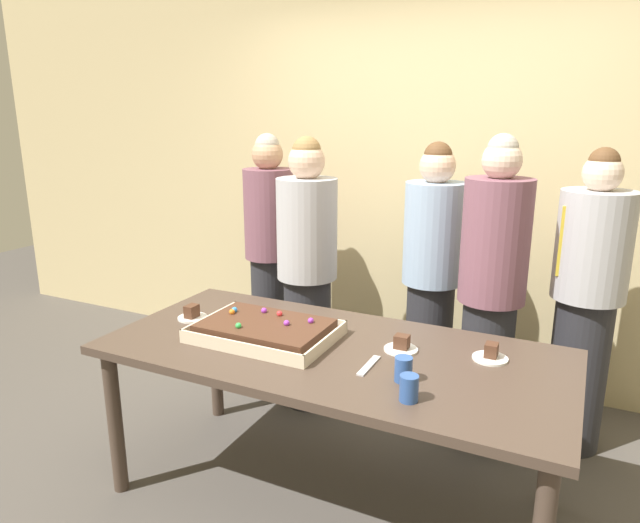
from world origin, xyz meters
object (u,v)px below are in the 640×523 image
object	(u,v)px
person_far_right_suit	(307,272)
person_back_corner	(586,302)
party_table	(332,364)
person_striped_tie_right	(432,277)
plated_slice_far_left	(192,314)
person_serving_front	(491,293)
sheet_cake	(265,330)
drink_cup_nearest	(409,388)
plated_slice_near_right	(401,346)
person_green_shirt_behind	(270,255)
cake_server_utensil	(369,366)
plated_slice_near_left	(491,355)
drink_cup_middle	(403,369)

from	to	relation	value
person_far_right_suit	person_back_corner	distance (m)	1.54
party_table	person_striped_tie_right	xyz separation A→B (m)	(0.16, 1.06, 0.15)
plated_slice_far_left	person_serving_front	xyz separation A→B (m)	(1.35, 0.78, 0.08)
person_far_right_suit	sheet_cake	bearing A→B (deg)	-0.01
person_far_right_suit	party_table	bearing A→B (deg)	20.39
party_table	person_serving_front	size ratio (longest dim) A/B	1.22
drink_cup_nearest	person_striped_tie_right	xyz separation A→B (m)	(-0.29, 1.37, 0.02)
plated_slice_near_right	plated_slice_far_left	world-z (taller)	plated_slice_far_left
person_green_shirt_behind	person_back_corner	world-z (taller)	person_green_shirt_behind
cake_server_utensil	plated_slice_near_right	bearing A→B (deg)	72.32
sheet_cake	plated_slice_far_left	world-z (taller)	sheet_cake
plated_slice_near_right	person_green_shirt_behind	world-z (taller)	person_green_shirt_behind
plated_slice_near_left	plated_slice_far_left	world-z (taller)	plated_slice_far_left
party_table	drink_cup_nearest	distance (m)	0.56
plated_slice_far_left	person_far_right_suit	distance (m)	0.81
person_serving_front	drink_cup_middle	bearing A→B (deg)	37.06
person_green_shirt_behind	person_serving_front	bearing A→B (deg)	52.08
drink_cup_middle	cake_server_utensil	size ratio (longest dim) A/B	0.50
person_serving_front	sheet_cake	bearing A→B (deg)	-0.02
person_back_corner	sheet_cake	bearing A→B (deg)	-0.02
plated_slice_near_right	person_far_right_suit	size ratio (longest dim) A/B	0.09
plated_slice_far_left	person_far_right_suit	bearing A→B (deg)	70.31
plated_slice_near_left	drink_cup_middle	distance (m)	0.45
plated_slice_near_right	plated_slice_near_left	bearing A→B (deg)	12.03
plated_slice_near_right	drink_cup_middle	size ratio (longest dim) A/B	1.50
party_table	plated_slice_far_left	distance (m)	0.80
plated_slice_far_left	drink_cup_middle	xyz separation A→B (m)	(1.18, -0.19, 0.03)
drink_cup_nearest	person_green_shirt_behind	bearing A→B (deg)	136.33
party_table	person_green_shirt_behind	size ratio (longest dim) A/B	1.24
sheet_cake	drink_cup_nearest	size ratio (longest dim) A/B	6.42
drink_cup_nearest	person_back_corner	xyz separation A→B (m)	(0.55, 1.30, 0.01)
plated_slice_near_left	cake_server_utensil	distance (m)	0.53
plated_slice_far_left	person_far_right_suit	world-z (taller)	person_far_right_suit
person_serving_front	plated_slice_near_left	bearing A→B (deg)	56.75
person_serving_front	person_back_corner	size ratio (longest dim) A/B	1.04
drink_cup_middle	person_green_shirt_behind	bearing A→B (deg)	138.16
party_table	person_striped_tie_right	world-z (taller)	person_striped_tie_right
sheet_cake	drink_cup_middle	xyz separation A→B (m)	(0.72, -0.14, 0.01)
person_green_shirt_behind	party_table	bearing A→B (deg)	12.64
drink_cup_nearest	person_serving_front	size ratio (longest dim) A/B	0.06
party_table	plated_slice_far_left	size ratio (longest dim) A/B	13.75
person_back_corner	person_far_right_suit	bearing A→B (deg)	-29.44
cake_server_utensil	person_far_right_suit	distance (m)	1.16
sheet_cake	plated_slice_near_right	xyz separation A→B (m)	(0.62, 0.14, -0.02)
plated_slice_far_left	plated_slice_near_right	bearing A→B (deg)	4.76
sheet_cake	plated_slice_near_left	bearing A→B (deg)	12.48
cake_server_utensil	person_far_right_suit	bearing A→B (deg)	130.11
person_far_right_suit	drink_cup_nearest	bearing A→B (deg)	28.35
party_table	drink_cup_middle	size ratio (longest dim) A/B	20.62
plated_slice_far_left	person_striped_tie_right	xyz separation A→B (m)	(0.96, 1.04, 0.05)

